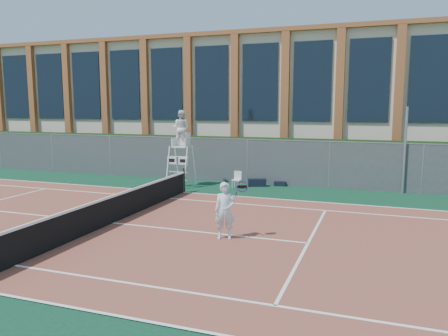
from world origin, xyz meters
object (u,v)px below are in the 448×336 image
(umpire_chair, at_px, (181,130))
(tennis_player, at_px, (225,210))
(plastic_chair, at_px, (237,178))
(steel_pole, at_px, (405,150))

(umpire_chair, height_order, tennis_player, umpire_chair)
(plastic_chair, height_order, tennis_player, tennis_player)
(umpire_chair, bearing_deg, plastic_chair, 7.42)
(umpire_chair, relative_size, tennis_player, 2.21)
(steel_pole, xyz_separation_m, tennis_player, (-5.17, -9.07, -1.05))
(umpire_chair, distance_m, plastic_chair, 3.52)
(steel_pole, relative_size, umpire_chair, 1.04)
(steel_pole, xyz_separation_m, plastic_chair, (-7.31, -1.30, -1.44))
(steel_pole, relative_size, plastic_chair, 4.79)
(tennis_player, bearing_deg, umpire_chair, 123.16)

